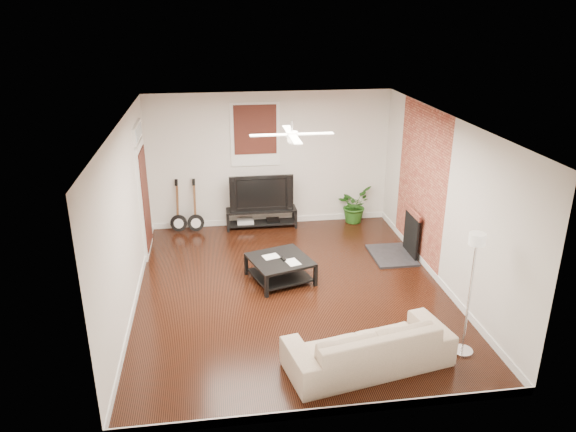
# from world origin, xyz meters

# --- Properties ---
(room) EXTENTS (5.01, 6.01, 2.81)m
(room) POSITION_xyz_m (0.00, 0.00, 1.40)
(room) COLOR black
(room) RESTS_ON ground
(brick_accent) EXTENTS (0.02, 2.20, 2.80)m
(brick_accent) POSITION_xyz_m (2.49, 1.00, 1.40)
(brick_accent) COLOR #9E4233
(brick_accent) RESTS_ON floor
(fireplace) EXTENTS (0.80, 1.10, 0.92)m
(fireplace) POSITION_xyz_m (2.20, 1.00, 0.46)
(fireplace) COLOR black
(fireplace) RESTS_ON floor
(window_back) EXTENTS (1.00, 0.06, 1.30)m
(window_back) POSITION_xyz_m (-0.30, 2.97, 1.95)
(window_back) COLOR #3B1610
(window_back) RESTS_ON wall_back
(door_left) EXTENTS (0.08, 1.00, 2.50)m
(door_left) POSITION_xyz_m (-2.46, 1.90, 1.25)
(door_left) COLOR white
(door_left) RESTS_ON wall_left
(tv_stand) EXTENTS (1.46, 0.39, 0.41)m
(tv_stand) POSITION_xyz_m (-0.22, 2.78, 0.20)
(tv_stand) COLOR black
(tv_stand) RESTS_ON floor
(tv) EXTENTS (1.31, 0.17, 0.76)m
(tv) POSITION_xyz_m (-0.22, 2.80, 0.79)
(tv) COLOR black
(tv) RESTS_ON tv_stand
(coffee_table) EXTENTS (1.19, 1.19, 0.40)m
(coffee_table) POSITION_xyz_m (-0.14, 0.37, 0.20)
(coffee_table) COLOR black
(coffee_table) RESTS_ON floor
(sofa) EXTENTS (2.26, 1.25, 0.63)m
(sofa) POSITION_xyz_m (0.68, -2.14, 0.31)
(sofa) COLOR tan
(sofa) RESTS_ON floor
(floor_lamp) EXTENTS (0.34, 0.34, 1.75)m
(floor_lamp) POSITION_xyz_m (2.03, -2.04, 0.87)
(floor_lamp) COLOR silver
(floor_lamp) RESTS_ON floor
(potted_plant) EXTENTS (0.91, 0.93, 0.78)m
(potted_plant) POSITION_xyz_m (1.78, 2.82, 0.39)
(potted_plant) COLOR #255A19
(potted_plant) RESTS_ON floor
(guitar_left) EXTENTS (0.38, 0.29, 1.11)m
(guitar_left) POSITION_xyz_m (-1.94, 2.75, 0.55)
(guitar_left) COLOR black
(guitar_left) RESTS_ON floor
(guitar_right) EXTENTS (0.35, 0.26, 1.11)m
(guitar_right) POSITION_xyz_m (-1.59, 2.72, 0.55)
(guitar_right) COLOR black
(guitar_right) RESTS_ON floor
(ceiling_fan) EXTENTS (1.24, 1.24, 0.32)m
(ceiling_fan) POSITION_xyz_m (0.00, 0.00, 2.60)
(ceiling_fan) COLOR white
(ceiling_fan) RESTS_ON ceiling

